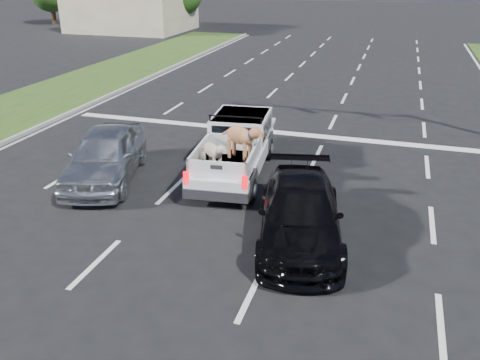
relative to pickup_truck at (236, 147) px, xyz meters
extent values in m
plane|color=black|center=(0.37, -5.66, -0.86)|extent=(160.00, 160.00, 0.00)
cube|color=silver|center=(-4.88, 0.34, -0.86)|extent=(0.12, 60.00, 0.01)
cube|color=silver|center=(-1.38, 0.34, -0.86)|extent=(0.12, 60.00, 0.01)
cube|color=silver|center=(2.12, 0.34, -0.86)|extent=(0.12, 60.00, 0.01)
cube|color=silver|center=(5.62, 0.34, -0.86)|extent=(0.12, 60.00, 0.01)
cube|color=silver|center=(-8.43, 0.34, -0.86)|extent=(0.15, 60.00, 0.01)
cube|color=silver|center=(0.37, 4.34, -0.86)|extent=(17.00, 0.45, 0.01)
cube|color=gray|center=(-8.68, 0.34, -0.79)|extent=(0.15, 60.00, 0.14)
cube|color=beige|center=(-19.63, 30.34, 1.34)|extent=(10.00, 8.00, 4.40)
cylinder|color=#332114|center=(-29.63, 32.34, 0.22)|extent=(0.44, 0.44, 2.16)
cylinder|color=#332114|center=(-23.63, 32.34, 0.22)|extent=(0.44, 0.44, 2.16)
cylinder|color=#332114|center=(-15.63, 32.34, 0.22)|extent=(0.44, 0.44, 2.16)
cylinder|color=black|center=(-0.59, -1.96, -0.52)|extent=(0.32, 0.71, 0.69)
cylinder|color=black|center=(0.97, -1.79, -0.52)|extent=(0.32, 0.71, 0.69)
cylinder|color=black|center=(-0.94, 1.36, -0.52)|extent=(0.32, 0.71, 0.69)
cylinder|color=black|center=(0.62, 1.53, -0.52)|extent=(0.32, 0.71, 0.69)
cube|color=silver|center=(0.01, -0.17, -0.27)|extent=(2.21, 4.94, 0.47)
cube|color=silver|center=(-0.11, 0.95, 0.36)|extent=(1.87, 2.24, 0.78)
cube|color=black|center=(0.00, -0.07, 0.38)|extent=(1.39, 0.17, 0.56)
cylinder|color=black|center=(-0.02, 0.05, 0.92)|extent=(1.62, 0.22, 0.05)
cube|color=black|center=(0.12, -1.23, -0.06)|extent=(1.84, 2.46, 0.05)
cube|color=silver|center=(-0.64, -1.31, 0.20)|extent=(0.31, 2.30, 0.47)
cube|color=silver|center=(0.88, -1.15, 0.20)|extent=(0.31, 2.30, 0.47)
cube|color=silver|center=(0.24, -2.33, 0.20)|extent=(1.60, 0.24, 0.47)
cube|color=red|center=(-0.51, -2.60, -0.01)|extent=(0.15, 0.07, 0.36)
cube|color=red|center=(1.02, -2.44, -0.01)|extent=(0.15, 0.07, 0.36)
cube|color=black|center=(0.25, -2.46, -0.43)|extent=(1.75, 0.45, 0.27)
imported|color=#BABDC2|center=(-3.52, -1.52, -0.10)|extent=(2.98, 4.82, 1.53)
imported|color=black|center=(2.61, -3.36, -0.20)|extent=(2.76, 4.87, 1.33)
camera|label=1|loc=(4.34, -13.64, 5.12)|focal=38.00mm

